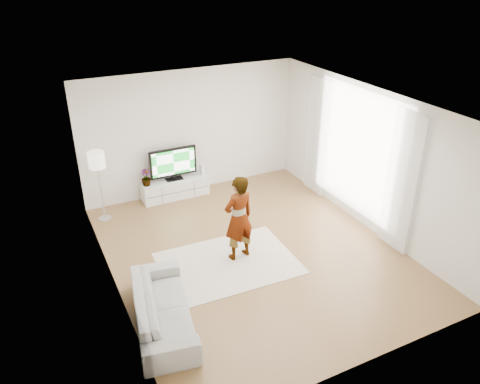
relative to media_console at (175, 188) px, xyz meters
name	(u,v)px	position (x,y,z in m)	size (l,w,h in m)	color
floor	(253,252)	(0.54, -2.76, -0.21)	(6.00, 6.00, 0.00)	#986C44
ceiling	(255,105)	(0.54, -2.76, 2.59)	(6.00, 6.00, 0.00)	white
wall_left	(108,216)	(-1.96, -2.76, 1.19)	(0.02, 6.00, 2.80)	silver
wall_right	(368,159)	(3.04, -2.76, 1.19)	(0.02, 6.00, 2.80)	silver
wall_back	(191,132)	(0.54, 0.24, 1.19)	(5.00, 0.02, 2.80)	silver
wall_front	(370,282)	(0.54, -5.76, 1.19)	(5.00, 0.02, 2.80)	silver
window	(358,152)	(3.02, -2.46, 1.24)	(0.01, 2.60, 2.50)	white
curtain_near	(401,183)	(2.94, -3.76, 1.14)	(0.04, 0.70, 2.60)	white
curtain_far	(316,137)	(2.94, -1.16, 1.14)	(0.04, 0.70, 2.60)	white
media_console	(175,188)	(0.00, 0.00, 0.00)	(1.51, 0.43, 0.42)	white
television	(173,163)	(0.00, 0.03, 0.62)	(1.07, 0.21, 0.74)	black
game_console	(202,169)	(0.66, 0.00, 0.34)	(0.06, 0.18, 0.25)	white
potted_plant	(146,178)	(-0.64, 0.00, 0.40)	(0.21, 0.21, 0.38)	#3F7238
rug	(228,263)	(-0.02, -2.88, -0.21)	(2.36, 1.70, 0.01)	beige
player	(239,218)	(0.24, -2.77, 0.60)	(0.58, 0.38, 1.60)	#334772
sofa	(162,307)	(-1.53, -3.82, 0.08)	(2.00, 0.78, 0.58)	#A7A6A2
floor_lamp	(97,163)	(-1.66, -0.30, 1.05)	(0.33, 0.33, 1.49)	silver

